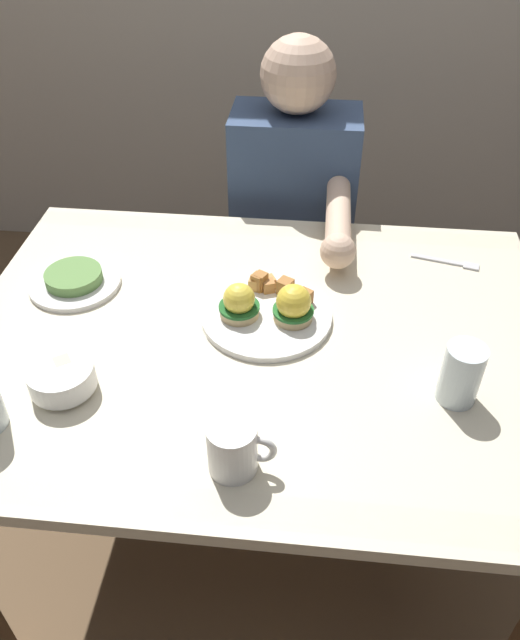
# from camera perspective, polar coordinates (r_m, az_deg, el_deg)

# --- Properties ---
(ground_plane) EXTENTS (6.00, 6.00, 0.00)m
(ground_plane) POSITION_cam_1_polar(r_m,az_deg,el_deg) (1.83, -0.18, -19.02)
(ground_plane) COLOR brown
(dining_table) EXTENTS (1.20, 0.90, 0.74)m
(dining_table) POSITION_cam_1_polar(r_m,az_deg,el_deg) (1.33, -0.23, -4.82)
(dining_table) COLOR beige
(dining_table) RESTS_ON ground_plane
(eggs_benedict_plate) EXTENTS (0.27, 0.27, 0.09)m
(eggs_benedict_plate) POSITION_cam_1_polar(r_m,az_deg,el_deg) (1.28, 0.73, 1.06)
(eggs_benedict_plate) COLOR white
(eggs_benedict_plate) RESTS_ON dining_table
(fruit_bowl) EXTENTS (0.12, 0.12, 0.06)m
(fruit_bowl) POSITION_cam_1_polar(r_m,az_deg,el_deg) (1.18, -17.68, -5.07)
(fruit_bowl) COLOR white
(fruit_bowl) RESTS_ON dining_table
(coffee_mug) EXTENTS (0.11, 0.08, 0.09)m
(coffee_mug) POSITION_cam_1_polar(r_m,az_deg,el_deg) (1.00, -2.42, -11.48)
(coffee_mug) COLOR white
(coffee_mug) RESTS_ON dining_table
(fork) EXTENTS (0.15, 0.05, 0.00)m
(fork) POSITION_cam_1_polar(r_m,az_deg,el_deg) (1.52, 16.92, 5.08)
(fork) COLOR silver
(fork) RESTS_ON dining_table
(water_glass_near) EXTENTS (0.07, 0.07, 0.12)m
(water_glass_near) POSITION_cam_1_polar(r_m,az_deg,el_deg) (1.15, 17.82, -5.02)
(water_glass_near) COLOR silver
(water_glass_near) RESTS_ON dining_table
(side_plate) EXTENTS (0.20, 0.20, 0.04)m
(side_plate) POSITION_cam_1_polar(r_m,az_deg,el_deg) (1.43, -16.59, 3.51)
(side_plate) COLOR white
(side_plate) RESTS_ON dining_table
(diner_person) EXTENTS (0.34, 0.54, 1.14)m
(diner_person) POSITION_cam_1_polar(r_m,az_deg,el_deg) (1.79, 3.07, 9.10)
(diner_person) COLOR #33333D
(diner_person) RESTS_ON ground_plane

